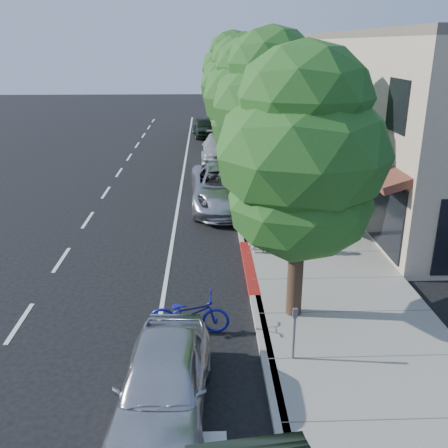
{
  "coord_description": "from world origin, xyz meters",
  "views": [
    {
      "loc": [
        -1.35,
        -13.42,
        6.79
      ],
      "look_at": [
        -0.78,
        1.58,
        1.35
      ],
      "focal_mm": 40.0,
      "sensor_mm": 36.0,
      "label": 1
    }
  ],
  "objects_px": {
    "silver_suv": "(225,187)",
    "white_pickup": "(219,147)",
    "dark_sedan": "(224,182)",
    "near_car_a": "(164,383)",
    "street_tree_3": "(244,87)",
    "street_tree_5": "(233,70)",
    "street_tree_4": "(237,83)",
    "cyclist": "(254,229)",
    "pedestrian": "(258,170)",
    "street_tree_2": "(254,99)",
    "street_tree_1": "(270,109)",
    "dark_suv_far": "(205,127)",
    "street_tree_0": "(302,157)",
    "bicycle": "(189,314)"
  },
  "relations": [
    {
      "from": "street_tree_1",
      "to": "cyclist",
      "type": "distance_m",
      "value": 4.21
    },
    {
      "from": "dark_suv_far",
      "to": "street_tree_4",
      "type": "bearing_deg",
      "value": -61.63
    },
    {
      "from": "bicycle",
      "to": "dark_suv_far",
      "type": "distance_m",
      "value": 28.03
    },
    {
      "from": "cyclist",
      "to": "near_car_a",
      "type": "bearing_deg",
      "value": 142.89
    },
    {
      "from": "street_tree_3",
      "to": "street_tree_5",
      "type": "bearing_deg",
      "value": 90.0
    },
    {
      "from": "white_pickup",
      "to": "near_car_a",
      "type": "distance_m",
      "value": 22.83
    },
    {
      "from": "street_tree_3",
      "to": "dark_sedan",
      "type": "xyz_separation_m",
      "value": [
        -1.42,
        -7.0,
        -3.71
      ]
    },
    {
      "from": "street_tree_5",
      "to": "white_pickup",
      "type": "relative_size",
      "value": 1.55
    },
    {
      "from": "silver_suv",
      "to": "white_pickup",
      "type": "xyz_separation_m",
      "value": [
        -0.0,
        9.67,
        -0.14
      ]
    },
    {
      "from": "street_tree_0",
      "to": "pedestrian",
      "type": "distance_m",
      "value": 12.48
    },
    {
      "from": "near_car_a",
      "to": "street_tree_2",
      "type": "bearing_deg",
      "value": 82.03
    },
    {
      "from": "street_tree_2",
      "to": "cyclist",
      "type": "relative_size",
      "value": 3.94
    },
    {
      "from": "street_tree_1",
      "to": "dark_sedan",
      "type": "distance_m",
      "value": 6.51
    },
    {
      "from": "street_tree_0",
      "to": "dark_sedan",
      "type": "height_order",
      "value": "street_tree_0"
    },
    {
      "from": "street_tree_5",
      "to": "silver_suv",
      "type": "relative_size",
      "value": 1.24
    },
    {
      "from": "street_tree_4",
      "to": "silver_suv",
      "type": "relative_size",
      "value": 1.11
    },
    {
      "from": "dark_sedan",
      "to": "dark_suv_far",
      "type": "relative_size",
      "value": 1.09
    },
    {
      "from": "silver_suv",
      "to": "pedestrian",
      "type": "relative_size",
      "value": 3.52
    },
    {
      "from": "dark_suv_far",
      "to": "near_car_a",
      "type": "bearing_deg",
      "value": -96.74
    },
    {
      "from": "dark_sedan",
      "to": "white_pickup",
      "type": "bearing_deg",
      "value": 96.06
    },
    {
      "from": "street_tree_2",
      "to": "pedestrian",
      "type": "bearing_deg",
      "value": 10.07
    },
    {
      "from": "street_tree_3",
      "to": "street_tree_5",
      "type": "xyz_separation_m",
      "value": [
        0.0,
        12.0,
        0.32
      ]
    },
    {
      "from": "cyclist",
      "to": "white_pickup",
      "type": "distance_m",
      "value": 15.1
    },
    {
      "from": "street_tree_4",
      "to": "street_tree_0",
      "type": "bearing_deg",
      "value": -90.0
    },
    {
      "from": "silver_suv",
      "to": "white_pickup",
      "type": "height_order",
      "value": "silver_suv"
    },
    {
      "from": "cyclist",
      "to": "silver_suv",
      "type": "distance_m",
      "value": 5.46
    },
    {
      "from": "street_tree_5",
      "to": "cyclist",
      "type": "height_order",
      "value": "street_tree_5"
    },
    {
      "from": "street_tree_1",
      "to": "white_pickup",
      "type": "relative_size",
      "value": 1.46
    },
    {
      "from": "cyclist",
      "to": "bicycle",
      "type": "bearing_deg",
      "value": 137.36
    },
    {
      "from": "pedestrian",
      "to": "near_car_a",
      "type": "bearing_deg",
      "value": 39.46
    },
    {
      "from": "dark_suv_far",
      "to": "street_tree_1",
      "type": "bearing_deg",
      "value": -89.15
    },
    {
      "from": "dark_sedan",
      "to": "near_car_a",
      "type": "xyz_separation_m",
      "value": [
        -1.68,
        -14.5,
        -0.04
      ]
    },
    {
      "from": "dark_sedan",
      "to": "street_tree_1",
      "type": "bearing_deg",
      "value": -67.92
    },
    {
      "from": "silver_suv",
      "to": "dark_sedan",
      "type": "relative_size",
      "value": 1.38
    },
    {
      "from": "bicycle",
      "to": "silver_suv",
      "type": "xyz_separation_m",
      "value": [
        1.3,
        10.19,
        0.36
      ]
    },
    {
      "from": "cyclist",
      "to": "pedestrian",
      "type": "distance_m",
      "value": 7.92
    },
    {
      "from": "street_tree_4",
      "to": "dark_suv_far",
      "type": "relative_size",
      "value": 1.67
    },
    {
      "from": "white_pickup",
      "to": "dark_suv_far",
      "type": "xyz_separation_m",
      "value": [
        -0.88,
        8.17,
        -0.02
      ]
    },
    {
      "from": "street_tree_0",
      "to": "street_tree_2",
      "type": "height_order",
      "value": "street_tree_2"
    },
    {
      "from": "white_pickup",
      "to": "pedestrian",
      "type": "distance_m",
      "value": 7.42
    },
    {
      "from": "bicycle",
      "to": "white_pickup",
      "type": "xyz_separation_m",
      "value": [
        1.3,
        19.86,
        0.21
      ]
    },
    {
      "from": "white_pickup",
      "to": "pedestrian",
      "type": "relative_size",
      "value": 2.82
    },
    {
      "from": "street_tree_1",
      "to": "bicycle",
      "type": "distance_m",
      "value": 8.24
    },
    {
      "from": "street_tree_3",
      "to": "silver_suv",
      "type": "xyz_separation_m",
      "value": [
        -1.4,
        -8.41,
        -3.58
      ]
    },
    {
      "from": "street_tree_4",
      "to": "silver_suv",
      "type": "distance_m",
      "value": 14.86
    },
    {
      "from": "street_tree_1",
      "to": "street_tree_5",
      "type": "height_order",
      "value": "street_tree_5"
    },
    {
      "from": "street_tree_3",
      "to": "silver_suv",
      "type": "distance_m",
      "value": 9.25
    },
    {
      "from": "dark_sedan",
      "to": "street_tree_5",
      "type": "bearing_deg",
      "value": 91.93
    },
    {
      "from": "street_tree_3",
      "to": "cyclist",
      "type": "bearing_deg",
      "value": -92.69
    },
    {
      "from": "dark_sedan",
      "to": "silver_suv",
      "type": "bearing_deg",
      "value": -82.9
    }
  ]
}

